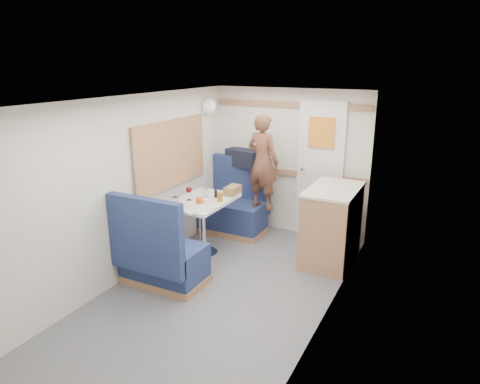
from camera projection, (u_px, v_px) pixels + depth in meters
The scene contains 26 objects.
floor at pixel (207, 305), 4.27m from camera, with size 4.50×4.50×0.00m, color #515156.
ceiling at pixel (201, 101), 3.69m from camera, with size 4.50×4.50×0.00m, color silver.
wall_back at pixel (289, 162), 5.90m from camera, with size 2.20×0.02×2.00m, color silver.
wall_left at pixel (114, 195), 4.45m from camera, with size 0.02×4.50×2.00m, color silver.
wall_right at pixel (319, 231), 3.51m from camera, with size 0.02×4.50×2.00m, color silver.
oak_trim_low at pixel (288, 173), 5.93m from camera, with size 2.15×0.02×0.08m, color #996845.
oak_trim_high at pixel (291, 105), 5.66m from camera, with size 2.15×0.02×0.08m, color #996845.
side_window at pixel (171, 154), 5.23m from camera, with size 0.04×1.30×0.72m, color #A6B69A.
rear_door at pixel (320, 168), 5.69m from camera, with size 0.62×0.12×1.86m.
dinette_table at pixel (202, 212), 5.24m from camera, with size 0.62×0.92×0.72m.
bench_far at pixel (235, 211), 6.06m from camera, with size 0.90×0.59×1.05m.
bench_near at pixel (161, 259), 4.58m from camera, with size 0.90×0.59×1.05m.
ledge at pixel (243, 168), 6.11m from camera, with size 0.90×0.14×0.04m, color #996845.
dome_light at pixel (208, 106), 5.79m from camera, with size 0.20×0.20×0.20m, color white.
galley_counter at pixel (331, 224), 5.11m from camera, with size 0.57×0.92×0.92m.
person at pixel (263, 162), 5.57m from camera, with size 0.46×0.30×1.26m, color brown.
duffel_bag at pixel (244, 158), 6.06m from camera, with size 0.50×0.24×0.24m, color black.
tray at pixel (196, 208), 4.87m from camera, with size 0.28×0.37×0.02m, color silver.
orange_fruit at pixel (199, 200), 5.00m from camera, with size 0.08×0.08×0.08m, color #DE4D09.
cheese_block at pixel (202, 201), 5.05m from camera, with size 0.09×0.06×0.03m, color #DFCB81.
wine_glass at pixel (189, 190), 5.15m from camera, with size 0.08×0.08×0.17m.
tumbler_left at pixel (176, 202), 4.91m from camera, with size 0.08×0.08×0.12m, color white.
tumbler_right at pixel (206, 193), 5.29m from camera, with size 0.06×0.06×0.10m, color silver.
beer_glass at pixel (220, 197), 5.12m from camera, with size 0.07×0.07×0.11m, color #955F15.
pepper_grinder at pixel (216, 193), 5.27m from camera, with size 0.04×0.04×0.10m, color black.
bread_loaf at pixel (233, 190), 5.40m from camera, with size 0.14×0.25×0.11m, color brown.
Camera 1 is at (1.99, -3.20, 2.33)m, focal length 32.00 mm.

